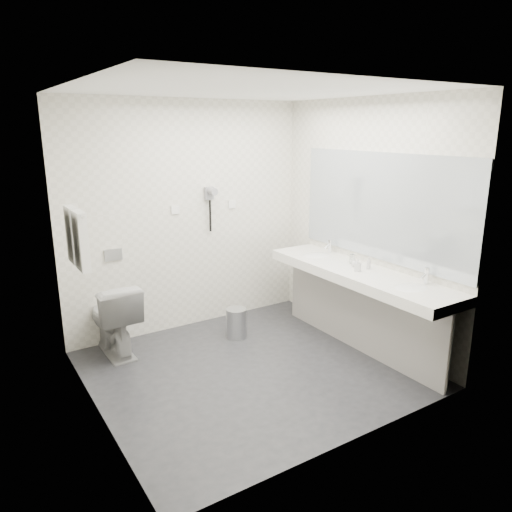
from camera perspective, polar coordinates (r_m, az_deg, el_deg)
floor at (r=4.67m, az=-0.58°, el=-13.21°), size 2.80×2.80×0.00m
ceiling at (r=4.12m, az=-0.67°, el=19.05°), size 2.80×2.80×0.00m
wall_back at (r=5.35m, az=-8.04°, el=4.55°), size 2.80×0.00×2.80m
wall_front at (r=3.23m, az=11.68°, el=-2.58°), size 2.80×0.00×2.80m
wall_left at (r=3.70m, az=-19.32°, el=-0.88°), size 0.00×2.60×2.60m
wall_right at (r=5.09m, az=12.90°, el=3.78°), size 0.00×2.60×2.60m
vanity_counter at (r=4.87m, az=11.98°, el=-2.14°), size 0.55×2.20×0.10m
vanity_panel at (r=5.03m, az=11.92°, el=-6.72°), size 0.03×2.15×0.75m
vanity_post_near at (r=4.44m, az=21.74°, el=-10.54°), size 0.06×0.06×0.75m
vanity_post_far at (r=5.78m, az=4.94°, el=-3.54°), size 0.06×0.06×0.75m
mirror at (r=4.91m, az=14.57°, el=5.64°), size 0.02×2.20×1.05m
basin_near at (r=4.45m, az=17.85°, el=-3.74°), size 0.40×0.31×0.05m
basin_far at (r=5.32m, az=7.13°, el=-0.06°), size 0.40×0.31×0.05m
faucet_near at (r=4.57m, az=19.51°, el=-2.21°), size 0.04×0.04×0.15m
faucet_far at (r=5.42m, az=8.75°, el=1.15°), size 0.04×0.04×0.15m
soap_bottle_a at (r=4.78m, az=11.93°, el=-1.08°), size 0.07×0.07×0.12m
soap_bottle_b at (r=4.93m, az=11.60°, el=-0.79°), size 0.09×0.09×0.08m
soap_bottle_c at (r=4.88m, az=13.16°, el=-0.83°), size 0.05×0.05×0.12m
glass_left at (r=5.04m, az=11.29°, el=-0.34°), size 0.07×0.07×0.10m
toilet at (r=5.04m, az=-16.50°, el=-7.02°), size 0.42×0.74×0.75m
flush_plate at (r=5.12m, az=-16.51°, el=0.14°), size 0.18×0.02×0.12m
pedal_bin at (r=5.26m, az=-2.34°, el=-7.98°), size 0.28×0.28×0.31m
bin_lid at (r=5.20m, az=-2.35°, el=-6.34°), size 0.22×0.22×0.02m
towel_rail at (r=4.18m, az=-20.82°, el=4.95°), size 0.02×0.62×0.02m
towel_near at (r=4.09m, az=-19.98°, el=1.67°), size 0.07×0.24×0.48m
towel_far at (r=4.35m, az=-20.82°, el=2.37°), size 0.07×0.24×0.48m
dryer_cradle at (r=5.39m, az=-5.57°, el=7.40°), size 0.10×0.04×0.14m
dryer_barrel at (r=5.33m, az=-5.23°, el=7.63°), size 0.08×0.14×0.08m
dryer_cord at (r=5.42m, az=-5.43°, el=4.76°), size 0.02×0.02×0.35m
switch_plate_a at (r=5.26m, az=-9.51°, el=5.42°), size 0.09×0.02×0.09m
switch_plate_b at (r=5.57m, az=-2.85°, el=6.13°), size 0.09×0.02×0.09m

